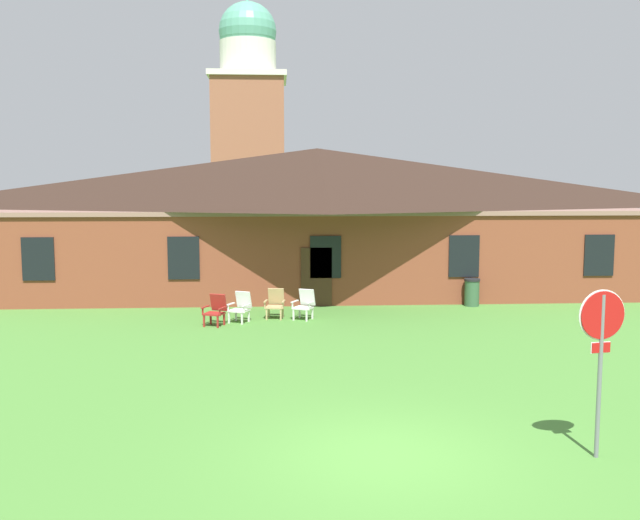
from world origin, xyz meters
The scene contains 9 objects.
ground_plane centered at (0.00, 0.00, 0.00)m, with size 200.00×200.00×0.00m, color #477F33.
brick_building centered at (0.00, 18.70, 2.96)m, with size 25.82×10.40×5.81m.
dome_tower centered at (-3.60, 37.81, 7.87)m, with size 5.18×5.18×17.38m.
stop_sign centered at (3.37, -0.25, 1.93)m, with size 0.80×0.17×2.71m.
lawn_chair_by_porch centered at (-3.60, 10.55, 0.50)m, with size 0.78×0.83×0.96m.
lawn_chair_near_door centered at (-2.86, 11.03, 0.50)m, with size 0.81×0.85×0.96m.
lawn_chair_left_end centered at (-1.78, 11.59, 0.50)m, with size 0.70×0.74×0.96m.
lawn_chair_middle centered at (-0.83, 11.38, 0.50)m, with size 0.82×0.85×0.96m.
trash_bin centered at (5.21, 13.40, 0.50)m, with size 0.56×0.56×0.98m.
Camera 1 is at (-1.71, -10.65, 4.36)m, focal length 39.02 mm.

